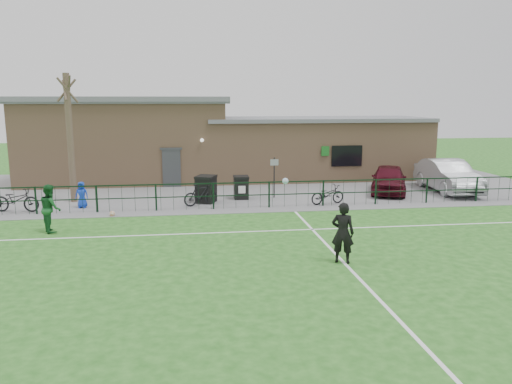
{
  "coord_description": "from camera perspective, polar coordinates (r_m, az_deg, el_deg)",
  "views": [
    {
      "loc": [
        -2.53,
        -13.71,
        4.83
      ],
      "look_at": [
        0.0,
        5.0,
        1.3
      ],
      "focal_mm": 35.0,
      "sensor_mm": 36.0,
      "label": 1
    }
  ],
  "objects": [
    {
      "name": "pitch_line_perp",
      "position": [
        15.23,
        10.13,
        -8.06
      ],
      "size": [
        0.1,
        16.0,
        0.01
      ],
      "primitive_type": "cube",
      "color": "white",
      "rests_on": "ground"
    },
    {
      "name": "pitch_line_touch",
      "position": [
        22.19,
        -0.97,
        -1.97
      ],
      "size": [
        28.0,
        0.1,
        0.01
      ],
      "primitive_type": "cube",
      "color": "white",
      "rests_on": "ground"
    },
    {
      "name": "wheelie_bin_right",
      "position": [
        24.38,
        -1.72,
        0.44
      ],
      "size": [
        0.7,
        0.79,
        1.03
      ],
      "primitive_type": "cube",
      "rotation": [
        0.0,
        0.0,
        -0.02
      ],
      "color": "black",
      "rests_on": "paving_strip"
    },
    {
      "name": "bicycle_c",
      "position": [
        23.88,
        -25.74,
        -0.79
      ],
      "size": [
        2.12,
        1.06,
        1.06
      ],
      "primitive_type": "imported",
      "rotation": [
        0.0,
        0.0,
        1.39
      ],
      "color": "black",
      "rests_on": "paving_strip"
    },
    {
      "name": "bicycle_d",
      "position": [
        22.94,
        -6.32,
        -0.3
      ],
      "size": [
        1.73,
        1.08,
        1.01
      ],
      "primitive_type": "imported",
      "rotation": [
        0.0,
        0.0,
        1.97
      ],
      "color": "black",
      "rests_on": "paving_strip"
    },
    {
      "name": "paving_strip",
      "position": [
        27.75,
        -2.35,
        0.58
      ],
      "size": [
        34.0,
        13.0,
        0.02
      ],
      "primitive_type": "cube",
      "color": "slate",
      "rests_on": "ground"
    },
    {
      "name": "pitch_line_mid",
      "position": [
        18.53,
        0.42,
        -4.51
      ],
      "size": [
        28.0,
        0.1,
        0.01
      ],
      "primitive_type": "cube",
      "color": "white",
      "rests_on": "ground"
    },
    {
      "name": "car_silver",
      "position": [
        28.08,
        21.06,
        1.74
      ],
      "size": [
        2.09,
        5.18,
        1.67
      ],
      "primitive_type": "imported",
      "rotation": [
        0.0,
        0.0,
        -0.06
      ],
      "color": "#97999E",
      "rests_on": "paving_strip"
    },
    {
      "name": "spectator_child",
      "position": [
        23.63,
        -19.29,
        -0.3
      ],
      "size": [
        0.61,
        0.42,
        1.18
      ],
      "primitive_type": "imported",
      "rotation": [
        0.0,
        0.0,
        -0.08
      ],
      "color": "#143BC0",
      "rests_on": "paving_strip"
    },
    {
      "name": "goalkeeper_kick",
      "position": [
        15.11,
        9.74,
        -4.48
      ],
      "size": [
        1.6,
        3.77,
        2.07
      ],
      "color": "black",
      "rests_on": "ground"
    },
    {
      "name": "ball_ground",
      "position": [
        21.68,
        -16.1,
        -2.39
      ],
      "size": [
        0.23,
        0.23,
        0.23
      ],
      "primitive_type": "sphere",
      "color": "silver",
      "rests_on": "ground"
    },
    {
      "name": "bare_tree",
      "position": [
        24.89,
        -20.48,
        5.71
      ],
      "size": [
        0.3,
        0.3,
        6.0
      ],
      "primitive_type": "cylinder",
      "color": "#4E3D2F",
      "rests_on": "ground"
    },
    {
      "name": "ground",
      "position": [
        14.76,
        2.63,
        -8.53
      ],
      "size": [
        90.0,
        90.0,
        0.0
      ],
      "primitive_type": "plane",
      "color": "#215C1B",
      "rests_on": "ground"
    },
    {
      "name": "sign_post",
      "position": [
        24.56,
        2.09,
        1.66
      ],
      "size": [
        0.08,
        0.08,
        2.0
      ],
      "primitive_type": "cylinder",
      "rotation": [
        0.0,
        0.0,
        0.37
      ],
      "color": "black",
      "rests_on": "paving_strip"
    },
    {
      "name": "car_maroon",
      "position": [
        26.78,
        14.94,
        1.44
      ],
      "size": [
        3.21,
        4.56,
        1.44
      ],
      "primitive_type": "imported",
      "rotation": [
        0.0,
        0.0,
        -0.4
      ],
      "color": "#470C18",
      "rests_on": "paving_strip"
    },
    {
      "name": "bicycle_e",
      "position": [
        23.37,
        8.18,
        -0.28
      ],
      "size": [
        1.8,
        1.02,
        0.89
      ],
      "primitive_type": "imported",
      "rotation": [
        0.0,
        0.0,
        1.84
      ],
      "color": "black",
      "rests_on": "paving_strip"
    },
    {
      "name": "wheelie_bin_left",
      "position": [
        23.56,
        -5.73,
        0.23
      ],
      "size": [
        1.07,
        1.13,
        1.19
      ],
      "primitive_type": "cube",
      "rotation": [
        0.0,
        0.0,
        -0.4
      ],
      "color": "black",
      "rests_on": "paving_strip"
    },
    {
      "name": "clubhouse",
      "position": [
        30.37,
        -4.58,
        5.63
      ],
      "size": [
        24.25,
        5.4,
        4.96
      ],
      "color": "tan",
      "rests_on": "ground"
    },
    {
      "name": "outfield_player",
      "position": [
        19.79,
        -22.44,
        -1.72
      ],
      "size": [
        0.97,
        1.06,
        1.77
      ],
      "primitive_type": "imported",
      "rotation": [
        0.0,
        0.0,
        2.0
      ],
      "color": "#185424",
      "rests_on": "ground"
    },
    {
      "name": "perimeter_fence",
      "position": [
        22.27,
        -1.03,
        -0.37
      ],
      "size": [
        28.0,
        0.1,
        1.2
      ],
      "primitive_type": "cube",
      "color": "black",
      "rests_on": "ground"
    }
  ]
}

